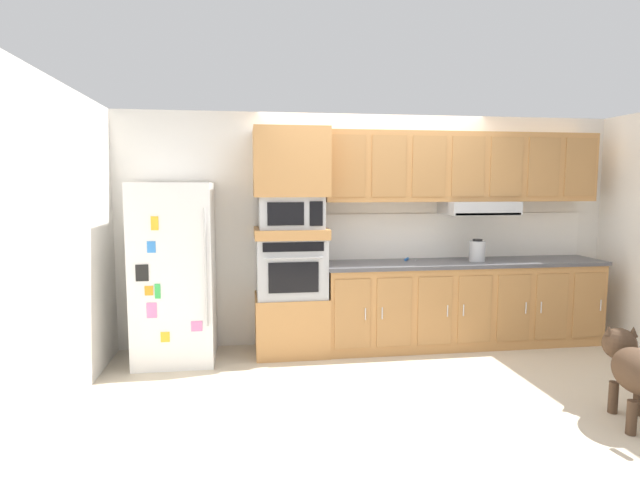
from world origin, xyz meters
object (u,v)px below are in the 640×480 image
Objects in this scene: built_in_oven at (291,267)px; screwdriver at (408,259)px; refrigerator at (175,273)px; electric_kettle at (477,251)px; dog at (633,366)px; microwave at (291,212)px.

screwdriver is (1.28, 0.12, 0.03)m from built_in_oven.
electric_kettle is at bearing 0.37° from refrigerator.
refrigerator is at bearing 81.89° from dog.
built_in_oven is 1.29m from screwdriver.
refrigerator is at bearing -179.63° from electric_kettle.
electric_kettle is at bearing 30.34° from dog.
refrigerator is at bearing -175.50° from screwdriver.
electric_kettle is (2.00, -0.05, 0.13)m from built_in_oven.
built_in_oven is 4.19× the size of screwdriver.
screwdriver is at bearing 5.52° from microwave.
screwdriver is 2.35m from dog.
microwave is at bearing 70.57° from dog.
dog is (1.07, -2.03, -0.53)m from screwdriver.
microwave is at bearing -174.48° from screwdriver.
built_in_oven is 1.09× the size of microwave.
dog is at bearing -38.90° from built_in_oven.
screwdriver is at bearing 166.58° from electric_kettle.
electric_kettle is (3.16, 0.02, 0.15)m from refrigerator.
microwave is at bearing -0.77° from built_in_oven.
refrigerator is 10.53× the size of screwdriver.
refrigerator is at bearing -176.64° from built_in_oven.
microwave is 1.39m from screwdriver.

